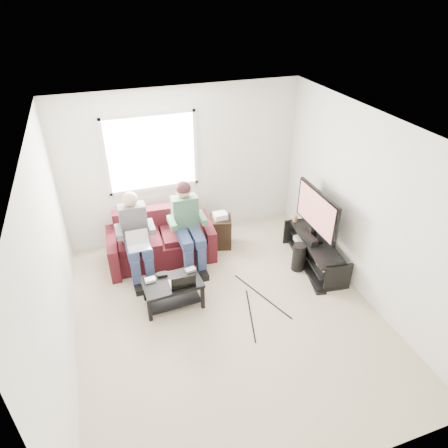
# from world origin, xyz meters

# --- Properties ---
(floor) EXTENTS (4.50, 4.50, 0.00)m
(floor) POSITION_xyz_m (0.00, 0.00, 0.00)
(floor) COLOR #BEB193
(floor) RESTS_ON ground
(ceiling) EXTENTS (4.50, 4.50, 0.00)m
(ceiling) POSITION_xyz_m (0.00, 0.00, 2.60)
(ceiling) COLOR white
(ceiling) RESTS_ON wall_back
(wall_back) EXTENTS (4.50, 0.00, 4.50)m
(wall_back) POSITION_xyz_m (0.00, 2.25, 1.30)
(wall_back) COLOR silver
(wall_back) RESTS_ON floor
(wall_front) EXTENTS (4.50, 0.00, 4.50)m
(wall_front) POSITION_xyz_m (0.00, -2.25, 1.30)
(wall_front) COLOR silver
(wall_front) RESTS_ON floor
(wall_left) EXTENTS (0.00, 4.50, 4.50)m
(wall_left) POSITION_xyz_m (-2.00, 0.00, 1.30)
(wall_left) COLOR silver
(wall_left) RESTS_ON floor
(wall_right) EXTENTS (0.00, 4.50, 4.50)m
(wall_right) POSITION_xyz_m (2.00, 0.00, 1.30)
(wall_right) COLOR silver
(wall_right) RESTS_ON floor
(window) EXTENTS (1.48, 0.04, 1.28)m
(window) POSITION_xyz_m (-0.50, 2.23, 1.60)
(window) COLOR white
(window) RESTS_ON wall_back
(sofa) EXTENTS (1.72, 0.88, 0.79)m
(sofa) POSITION_xyz_m (-0.58, 1.64, 0.30)
(sofa) COLOR #49121B
(sofa) RESTS_ON floor
(person_left) EXTENTS (0.40, 0.71, 1.32)m
(person_left) POSITION_xyz_m (-0.98, 1.36, 0.72)
(person_left) COLOR navy
(person_left) RESTS_ON sofa
(person_right) EXTENTS (0.40, 0.71, 1.37)m
(person_right) POSITION_xyz_m (-0.18, 1.38, 0.78)
(person_right) COLOR navy
(person_right) RESTS_ON sofa
(laptop_silver) EXTENTS (0.34, 0.25, 0.24)m
(laptop_silver) POSITION_xyz_m (-0.98, 1.11, 0.69)
(laptop_silver) COLOR silver
(laptop_silver) RESTS_ON person_left
(coffee_table) EXTENTS (0.83, 0.54, 0.40)m
(coffee_table) POSITION_xyz_m (-0.65, 0.47, 0.29)
(coffee_table) COLOR black
(coffee_table) RESTS_ON floor
(laptop_black) EXTENTS (0.38, 0.30, 0.24)m
(laptop_black) POSITION_xyz_m (-0.53, 0.39, 0.52)
(laptop_black) COLOR black
(laptop_black) RESTS_ON coffee_table
(controller_a) EXTENTS (0.14, 0.10, 0.04)m
(controller_a) POSITION_xyz_m (-0.93, 0.59, 0.42)
(controller_a) COLOR silver
(controller_a) RESTS_ON coffee_table
(controller_b) EXTENTS (0.14, 0.09, 0.04)m
(controller_b) POSITION_xyz_m (-0.75, 0.65, 0.42)
(controller_b) COLOR black
(controller_b) RESTS_ON coffee_table
(controller_c) EXTENTS (0.16, 0.12, 0.04)m
(controller_c) POSITION_xyz_m (-0.35, 0.62, 0.42)
(controller_c) COLOR gray
(controller_c) RESTS_ON coffee_table
(tv_stand) EXTENTS (0.60, 1.43, 0.46)m
(tv_stand) POSITION_xyz_m (1.70, 0.64, 0.21)
(tv_stand) COLOR black
(tv_stand) RESTS_ON floor
(tv) EXTENTS (0.12, 1.10, 0.81)m
(tv) POSITION_xyz_m (1.70, 0.74, 0.92)
(tv) COLOR black
(tv) RESTS_ON tv_stand
(soundbar) EXTENTS (0.12, 0.50, 0.10)m
(soundbar) POSITION_xyz_m (1.58, 0.74, 0.51)
(soundbar) COLOR black
(soundbar) RESTS_ON tv_stand
(drink_cup) EXTENTS (0.08, 0.08, 0.12)m
(drink_cup) POSITION_xyz_m (1.65, 1.27, 0.52)
(drink_cup) COLOR #A96F49
(drink_cup) RESTS_ON tv_stand
(console_white) EXTENTS (0.30, 0.22, 0.06)m
(console_white) POSITION_xyz_m (1.70, 0.24, 0.27)
(console_white) COLOR silver
(console_white) RESTS_ON tv_stand
(console_grey) EXTENTS (0.34, 0.26, 0.08)m
(console_grey) POSITION_xyz_m (1.70, 0.94, 0.28)
(console_grey) COLOR gray
(console_grey) RESTS_ON tv_stand
(console_black) EXTENTS (0.38, 0.30, 0.07)m
(console_black) POSITION_xyz_m (1.70, 0.59, 0.28)
(console_black) COLOR black
(console_black) RESTS_ON tv_stand
(subwoofer) EXTENTS (0.20, 0.20, 0.46)m
(subwoofer) POSITION_xyz_m (1.39, 0.60, 0.23)
(subwoofer) COLOR black
(subwoofer) RESTS_ON floor
(keyboard_floor) EXTENTS (0.26, 0.50, 0.03)m
(keyboard_floor) POSITION_xyz_m (1.49, 0.17, 0.01)
(keyboard_floor) COLOR black
(keyboard_floor) RESTS_ON floor
(end_table) EXTENTS (0.36, 0.36, 0.64)m
(end_table) POSITION_xyz_m (0.44, 1.64, 0.29)
(end_table) COLOR black
(end_table) RESTS_ON floor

